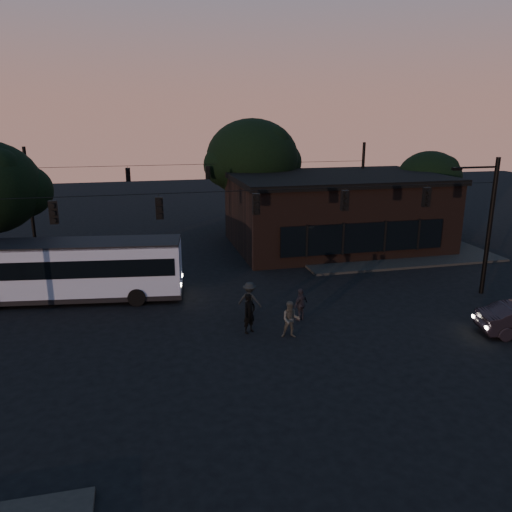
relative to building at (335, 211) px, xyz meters
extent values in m
plane|color=black|center=(-9.00, -15.97, -2.71)|extent=(120.00, 120.00, 0.00)
cube|color=black|center=(3.00, -1.97, -2.63)|extent=(14.00, 10.00, 0.15)
cube|color=black|center=(-23.00, -1.97, -2.63)|extent=(14.00, 10.00, 0.15)
cube|color=black|center=(0.00, 0.03, -0.21)|extent=(15.00, 10.00, 5.00)
cube|color=black|center=(0.00, 0.03, 2.49)|extent=(15.40, 10.40, 0.40)
cube|color=black|center=(0.00, -5.09, -0.91)|extent=(11.50, 0.18, 2.00)
cylinder|color=black|center=(-5.00, 6.03, -0.71)|extent=(0.44, 0.44, 4.00)
ellipsoid|color=black|center=(-5.00, 6.03, 3.49)|extent=(7.60, 7.60, 6.46)
cylinder|color=black|center=(9.00, 2.03, -1.21)|extent=(0.44, 0.44, 3.00)
ellipsoid|color=black|center=(9.00, 2.03, 1.94)|extent=(5.20, 5.20, 4.42)
cylinder|color=black|center=(4.00, -11.97, 1.04)|extent=(0.24, 0.24, 7.50)
cylinder|color=black|center=(-9.00, -11.97, 3.49)|extent=(26.00, 0.03, 0.03)
cube|color=black|center=(-18.00, -11.97, 2.84)|extent=(0.34, 0.30, 1.00)
cube|color=black|center=(-13.50, -11.97, 2.84)|extent=(0.34, 0.30, 1.00)
cube|color=black|center=(-9.00, -11.97, 2.84)|extent=(0.34, 0.30, 1.00)
cube|color=black|center=(-4.50, -11.97, 2.84)|extent=(0.34, 0.30, 1.00)
cube|color=black|center=(0.00, -11.97, 2.84)|extent=(0.34, 0.30, 1.00)
cylinder|color=black|center=(-22.00, 4.03, 1.04)|extent=(0.24, 0.24, 7.50)
cylinder|color=black|center=(4.00, 4.03, 1.04)|extent=(0.24, 0.24, 7.50)
cylinder|color=black|center=(-9.00, 4.03, 3.29)|extent=(26.00, 0.03, 0.03)
cube|color=black|center=(-15.00, 4.03, 2.64)|extent=(0.34, 0.30, 1.00)
cube|color=black|center=(-9.00, 4.03, 2.64)|extent=(0.34, 0.30, 1.00)
cube|color=black|center=(-3.00, 4.03, 2.64)|extent=(0.34, 0.30, 1.00)
cube|color=#9BA4C5|center=(-17.98, -7.77, -0.91)|extent=(11.54, 4.07, 2.67)
cube|color=black|center=(-17.98, -7.77, -0.65)|extent=(11.10, 4.05, 0.92)
cube|color=black|center=(-17.98, -7.77, 0.42)|extent=(11.54, 4.07, 0.15)
cube|color=black|center=(-17.98, -7.77, -2.35)|extent=(11.65, 4.14, 0.26)
cylinder|color=black|center=(-21.72, -5.96, -2.25)|extent=(0.95, 0.38, 0.92)
cylinder|color=black|center=(-14.79, -9.50, -2.25)|extent=(0.95, 0.38, 0.92)
cylinder|color=black|center=(-14.45, -6.96, -2.25)|extent=(0.95, 0.38, 0.92)
imported|color=black|center=(-9.82, -14.10, -1.77)|extent=(0.82, 0.75, 1.87)
imported|color=#373732|center=(-8.15, -15.04, -1.86)|extent=(0.95, 0.82, 1.70)
imported|color=black|center=(-7.09, -13.28, -1.90)|extent=(1.00, 0.85, 1.61)
imported|color=black|center=(-9.41, -12.37, -1.80)|extent=(1.35, 1.18, 1.82)
camera|label=1|loc=(-14.44, -34.66, 6.83)|focal=35.00mm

